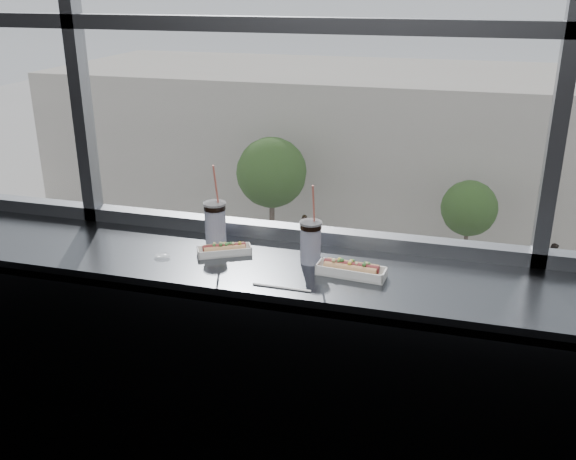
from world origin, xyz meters
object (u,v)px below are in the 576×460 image
(car_far_b, at_px, (444,273))
(car_near_b, at_px, (213,342))
(soda_cup_left, at_px, (215,221))
(tree_left, at_px, (272,173))
(car_far_a, at_px, (248,253))
(soda_cup_right, at_px, (311,240))
(loose_straw, at_px, (282,287))
(hotdog_tray_left, at_px, (224,249))
(car_near_c, at_px, (465,376))
(tree_center, at_px, (469,208))
(pedestrian_c, at_px, (553,257))
(car_near_a, at_px, (62,318))
(pedestrian_a, at_px, (304,229))
(wrapper, at_px, (162,255))
(hotdog_tray_right, at_px, (351,269))

(car_far_b, xyz_separation_m, car_near_b, (-7.71, -8.00, -0.08))
(soda_cup_left, bearing_deg, tree_left, 106.76)
(soda_cup_left, bearing_deg, car_far_a, 109.33)
(car_far_b, bearing_deg, soda_cup_right, 173.91)
(loose_straw, bearing_deg, hotdog_tray_left, 143.31)
(car_near_c, relative_size, tree_center, 1.60)
(loose_straw, relative_size, car_near_c, 0.03)
(car_far_b, relative_size, car_near_b, 1.08)
(car_far_a, distance_m, car_near_b, 8.13)
(car_near_b, xyz_separation_m, pedestrian_c, (12.57, 11.37, 0.02))
(loose_straw, height_order, car_far_a, loose_straw)
(car_near_a, xyz_separation_m, pedestrian_a, (6.64, 11.58, 0.08))
(loose_straw, distance_m, car_near_c, 19.82)
(car_near_a, distance_m, car_far_a, 9.31)
(loose_straw, relative_size, pedestrian_c, 0.11)
(soda_cup_right, relative_size, tree_left, 0.06)
(car_near_c, xyz_separation_m, car_near_b, (-8.80, 0.00, -0.15))
(soda_cup_left, relative_size, wrapper, 4.32)
(pedestrian_a, bearing_deg, car_near_c, -54.21)
(pedestrian_c, bearing_deg, car_near_a, 121.22)
(hotdog_tray_right, xyz_separation_m, wrapper, (-0.78, -0.04, -0.02))
(pedestrian_a, relative_size, pedestrian_c, 1.08)
(car_near_b, distance_m, pedestrian_c, 16.95)
(pedestrian_a, bearing_deg, car_far_b, -26.26)
(hotdog_tray_left, relative_size, soda_cup_right, 0.69)
(hotdog_tray_right, bearing_deg, car_near_a, 135.35)
(pedestrian_c, bearing_deg, hotdog_tray_left, 168.83)
(soda_cup_left, distance_m, tree_left, 30.55)
(soda_cup_right, xyz_separation_m, loose_straw, (-0.05, -0.26, -0.09))
(tree_center, bearing_deg, tree_left, 180.00)
(pedestrian_a, bearing_deg, hotdog_tray_right, -75.50)
(car_far_a, bearing_deg, pedestrian_a, -27.71)
(soda_cup_left, relative_size, car_near_b, 0.06)
(loose_straw, relative_size, car_far_b, 0.04)
(soda_cup_right, bearing_deg, car_near_c, 85.35)
(soda_cup_right, bearing_deg, car_near_a, 130.12)
(loose_straw, xyz_separation_m, tree_center, (1.12, 28.48, -9.22))
(hotdog_tray_right, distance_m, tree_center, 29.79)
(hotdog_tray_left, distance_m, tree_left, 30.64)
(wrapper, xyz_separation_m, car_far_a, (-8.31, 24.35, -11.08))
(pedestrian_c, bearing_deg, tree_left, 87.44)
(hotdog_tray_right, xyz_separation_m, soda_cup_right, (-0.18, 0.08, 0.07))
(car_near_c, bearing_deg, pedestrian_c, -20.97)
(pedestrian_c, xyz_separation_m, tree_left, (-14.01, 0.63, 2.83))
(hotdog_tray_left, height_order, pedestrian_a, hotdog_tray_left)
(car_far_a, bearing_deg, car_near_c, -128.06)
(hotdog_tray_left, distance_m, pedestrian_c, 30.25)
(soda_cup_right, distance_m, loose_straw, 0.28)
(loose_straw, relative_size, tree_center, 0.05)
(soda_cup_left, xyz_separation_m, pedestrian_c, (5.53, 27.52, -11.14))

